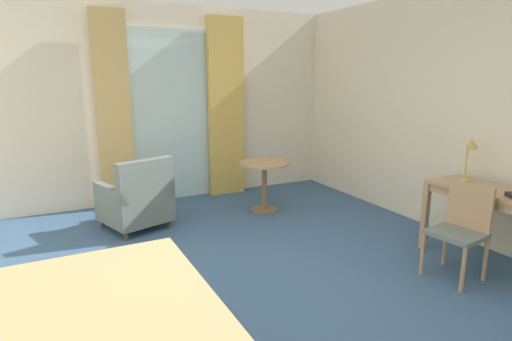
{
  "coord_description": "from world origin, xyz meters",
  "views": [
    {
      "loc": [
        -1.31,
        -2.94,
        1.81
      ],
      "look_at": [
        0.21,
        0.13,
        1.03
      ],
      "focal_mm": 28.81,
      "sensor_mm": 36.0,
      "label": 1
    }
  ],
  "objects": [
    {
      "name": "armchair_by_window",
      "position": [
        -0.5,
        1.96,
        0.35
      ],
      "size": [
        0.89,
        0.9,
        0.89
      ],
      "color": "slate",
      "rests_on": "ground"
    },
    {
      "name": "curtain_panel_left",
      "position": [
        -0.56,
        2.95,
        1.34
      ],
      "size": [
        0.45,
        0.1,
        2.69
      ],
      "primitive_type": "cube",
      "color": "tan",
      "rests_on": "ground"
    },
    {
      "name": "wall_back",
      "position": [
        0.0,
        3.13,
        1.41
      ],
      "size": [
        5.8,
        0.12,
        2.83
      ],
      "primitive_type": "cube",
      "color": "beige",
      "rests_on": "ground"
    },
    {
      "name": "curtain_panel_right",
      "position": [
        1.09,
        2.95,
        1.34
      ],
      "size": [
        0.56,
        0.1,
        2.69
      ],
      "primitive_type": "cube",
      "color": "tan",
      "rests_on": "ground"
    },
    {
      "name": "desk_chair",
      "position": [
        1.94,
        -0.6,
        0.49
      ],
      "size": [
        0.46,
        0.48,
        0.87
      ],
      "color": "slate",
      "rests_on": "ground"
    },
    {
      "name": "writing_desk",
      "position": [
        2.4,
        -0.62,
        0.67
      ],
      "size": [
        0.55,
        1.29,
        0.77
      ],
      "color": "tan",
      "rests_on": "ground"
    },
    {
      "name": "wall_right",
      "position": [
        2.84,
        0.0,
        1.41
      ],
      "size": [
        0.12,
        6.39,
        2.83
      ],
      "primitive_type": "cube",
      "color": "beige",
      "rests_on": "ground"
    },
    {
      "name": "ground",
      "position": [
        0.0,
        0.0,
        -0.05
      ],
      "size": [
        6.2,
        6.79,
        0.1
      ],
      "primitive_type": "cube",
      "color": "#38567A"
    },
    {
      "name": "desk_lamp",
      "position": [
        2.53,
        -0.18,
        1.09
      ],
      "size": [
        0.26,
        0.18,
        0.46
      ],
      "color": "tan",
      "rests_on": "writing_desk"
    },
    {
      "name": "round_cafe_table",
      "position": [
        1.21,
        1.89,
        0.51
      ],
      "size": [
        0.69,
        0.69,
        0.69
      ],
      "color": "tan",
      "rests_on": "ground"
    },
    {
      "name": "balcony_glass_door",
      "position": [
        0.27,
        3.05,
        1.24
      ],
      "size": [
        1.21,
        0.02,
        2.49
      ],
      "primitive_type": "cube",
      "color": "silver",
      "rests_on": "ground"
    }
  ]
}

